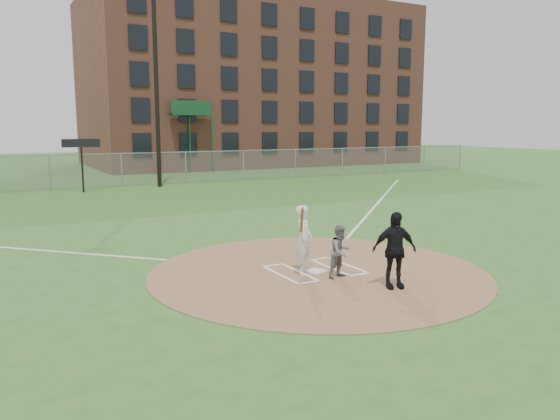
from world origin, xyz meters
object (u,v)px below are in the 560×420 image
umpire (394,250)px  batter_at_plate (304,240)px  home_plate (316,271)px  catcher (341,251)px

umpire → batter_at_plate: size_ratio=0.97×
batter_at_plate → umpire: bearing=-58.4°
home_plate → batter_at_plate: batter_at_plate is taller
home_plate → umpire: umpire is taller
home_plate → umpire: 2.28m
umpire → batter_at_plate: batter_at_plate is taller
batter_at_plate → catcher: bearing=-47.4°
home_plate → batter_at_plate: (-0.37, -0.02, 0.84)m
catcher → umpire: umpire is taller
home_plate → umpire: (0.82, -1.95, 0.85)m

